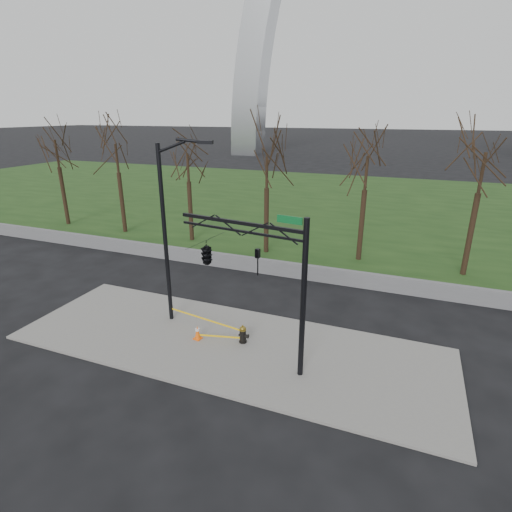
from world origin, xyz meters
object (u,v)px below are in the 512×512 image
at_px(fire_hydrant, 243,334).
at_px(street_light, 169,223).
at_px(traffic_signal_mast, 223,256).
at_px(traffic_cone, 198,332).

xyz_separation_m(fire_hydrant, street_light, (-3.69, 0.70, 4.23)).
bearing_deg(traffic_signal_mast, street_light, 163.72).
relative_size(fire_hydrant, traffic_cone, 1.28).
distance_m(traffic_cone, street_light, 4.79).
bearing_deg(fire_hydrant, street_light, 173.27).
relative_size(street_light, traffic_signal_mast, 1.37).
bearing_deg(traffic_signal_mast, traffic_cone, 176.16).
height_order(street_light, traffic_signal_mast, street_light).
xyz_separation_m(fire_hydrant, traffic_cone, (-1.90, -0.46, -0.06)).
relative_size(fire_hydrant, traffic_signal_mast, 0.13).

